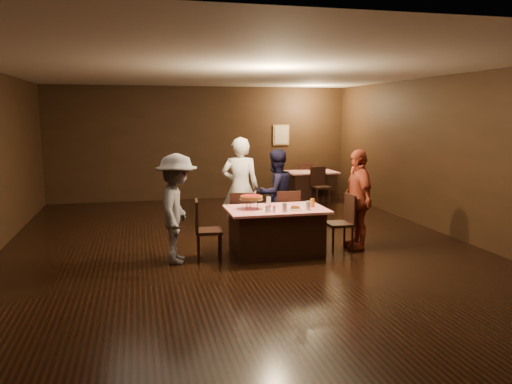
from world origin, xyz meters
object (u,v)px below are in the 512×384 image
plate_empty (305,205)px  glass_amber (312,203)px  chair_far_right (286,216)px  diner_white_jacket (240,188)px  chair_back_near (321,186)px  glass_front_right (308,206)px  diner_grey_knit (177,209)px  pizza_stand (251,198)px  back_table (311,186)px  chair_end_left (209,230)px  chair_far_left (243,218)px  glass_front_left (285,207)px  diner_red_shirt (358,199)px  chair_end_right (339,223)px  chair_back_far (304,180)px  main_table (276,231)px  glass_back (269,201)px  diner_navy_hoodie (276,193)px

plate_empty → glass_amber: 0.22m
chair_far_right → diner_white_jacket: size_ratio=0.51×
chair_back_near → glass_front_right: chair_back_near is taller
diner_grey_knit → pizza_stand: 1.21m
back_table → chair_end_left: (-3.42, -4.80, 0.09)m
chair_back_near → glass_amber: 4.50m
chair_far_left → glass_front_left: size_ratio=6.79×
chair_far_right → chair_back_near: 3.86m
chair_end_left → diner_red_shirt: diner_red_shirt is taller
chair_end_right → chair_back_far: size_ratio=1.00×
diner_white_jacket → main_table: bearing=120.8°
chair_far_right → glass_front_left: 1.17m
glass_front_right → chair_back_near: bearing=66.7°
chair_back_far → pizza_stand: pizza_stand is taller
diner_white_jacket → chair_far_right: bearing=162.1°
chair_back_near → diner_red_shirt: bearing=-105.3°
glass_back → diner_navy_hoodie: bearing=67.5°
chair_end_left → chair_back_near: size_ratio=1.00×
chair_back_near → diner_grey_knit: 5.72m
diner_white_jacket → chair_back_far: bearing=-107.2°
glass_front_left → glass_back: bearing=99.5°
diner_navy_hoodie → glass_back: size_ratio=11.68×
chair_far_right → glass_front_right: 1.07m
chair_far_right → chair_end_left: same height
main_table → diner_navy_hoodie: diner_navy_hoodie is taller
diner_red_shirt → chair_back_near: bearing=171.7°
chair_end_left → chair_end_right: (2.20, 0.00, 0.00)m
chair_far_right → diner_grey_knit: bearing=26.6°
back_table → glass_front_right: 5.40m
back_table → diner_navy_hoodie: size_ratio=0.80×
plate_empty → diner_red_shirt: bearing=-4.3°
diner_grey_knit → glass_front_right: diner_grey_knit is taller
chair_far_right → diner_red_shirt: (1.06, -0.67, 0.37)m
chair_far_right → pizza_stand: size_ratio=2.50×
back_table → glass_front_right: (-1.87, -5.05, 0.46)m
diner_white_jacket → glass_front_right: bearing=133.4°
main_table → glass_back: bearing=99.5°
chair_end_left → chair_back_near: bearing=-34.8°
glass_back → back_table: bearing=62.2°
pizza_stand → glass_front_right: bearing=-19.4°
chair_back_far → chair_end_left: bearing=63.1°
chair_back_far → glass_front_left: size_ratio=6.79×
chair_back_far → glass_amber: (-1.72, -5.45, 0.37)m
diner_white_jacket → glass_back: 0.98m
chair_end_right → back_table: bearing=166.5°
pizza_stand → plate_empty: pizza_stand is taller
diner_grey_knit → plate_empty: bearing=-73.9°
diner_grey_knit → diner_white_jacket: bearing=-33.6°
main_table → chair_back_near: bearing=60.5°
back_table → glass_amber: (-1.72, -4.85, 0.46)m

